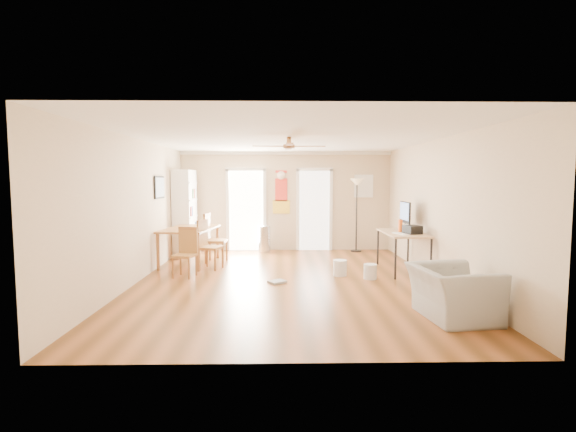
{
  "coord_description": "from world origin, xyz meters",
  "views": [
    {
      "loc": [
        -0.15,
        -7.6,
        1.84
      ],
      "look_at": [
        0.0,
        0.6,
        1.15
      ],
      "focal_mm": 26.21,
      "sensor_mm": 36.0,
      "label": 1
    }
  ],
  "objects_px": {
    "wastebasket_b": "(370,272)",
    "dining_chair_near": "(184,253)",
    "dining_chair_right_b": "(211,245)",
    "torchiere_lamp": "(357,215)",
    "bookshelf": "(185,213)",
    "trash_can": "(264,239)",
    "computer_desk": "(402,252)",
    "armchair": "(453,293)",
    "dining_table": "(190,246)",
    "wastebasket_a": "(340,268)",
    "printer": "(412,230)",
    "dining_chair_right_a": "(216,238)"
  },
  "relations": [
    {
      "from": "armchair",
      "to": "dining_chair_right_a",
      "type": "bearing_deg",
      "value": 36.47
    },
    {
      "from": "dining_table",
      "to": "torchiere_lamp",
      "type": "relative_size",
      "value": 0.85
    },
    {
      "from": "dining_chair_right_b",
      "to": "armchair",
      "type": "bearing_deg",
      "value": -113.9
    },
    {
      "from": "dining_table",
      "to": "wastebasket_a",
      "type": "height_order",
      "value": "dining_table"
    },
    {
      "from": "dining_table",
      "to": "torchiere_lamp",
      "type": "height_order",
      "value": "torchiere_lamp"
    },
    {
      "from": "bookshelf",
      "to": "armchair",
      "type": "bearing_deg",
      "value": -46.57
    },
    {
      "from": "dining_table",
      "to": "dining_chair_right_b",
      "type": "distance_m",
      "value": 0.78
    },
    {
      "from": "dining_table",
      "to": "wastebasket_a",
      "type": "distance_m",
      "value": 3.4
    },
    {
      "from": "dining_chair_right_a",
      "to": "computer_desk",
      "type": "height_order",
      "value": "dining_chair_right_a"
    },
    {
      "from": "dining_chair_right_a",
      "to": "dining_chair_near",
      "type": "bearing_deg",
      "value": 170.52
    },
    {
      "from": "bookshelf",
      "to": "wastebasket_a",
      "type": "height_order",
      "value": "bookshelf"
    },
    {
      "from": "armchair",
      "to": "torchiere_lamp",
      "type": "bearing_deg",
      "value": -3.46
    },
    {
      "from": "wastebasket_b",
      "to": "computer_desk",
      "type": "bearing_deg",
      "value": 39.7
    },
    {
      "from": "bookshelf",
      "to": "printer",
      "type": "xyz_separation_m",
      "value": [
        4.97,
        -2.26,
        -0.17
      ]
    },
    {
      "from": "printer",
      "to": "wastebasket_b",
      "type": "bearing_deg",
      "value": -170.61
    },
    {
      "from": "trash_can",
      "to": "computer_desk",
      "type": "height_order",
      "value": "computer_desk"
    },
    {
      "from": "dining_chair_right_a",
      "to": "trash_can",
      "type": "xyz_separation_m",
      "value": [
        1.03,
        1.35,
        -0.21
      ]
    },
    {
      "from": "dining_table",
      "to": "torchiere_lamp",
      "type": "xyz_separation_m",
      "value": [
        3.98,
        1.56,
        0.54
      ]
    },
    {
      "from": "dining_table",
      "to": "computer_desk",
      "type": "bearing_deg",
      "value": -10.77
    },
    {
      "from": "trash_can",
      "to": "computer_desk",
      "type": "xyz_separation_m",
      "value": [
        2.89,
        -2.38,
        0.06
      ]
    },
    {
      "from": "dining_chair_right_a",
      "to": "wastebasket_b",
      "type": "xyz_separation_m",
      "value": [
        3.14,
        -1.69,
        -0.41
      ]
    },
    {
      "from": "dining_table",
      "to": "trash_can",
      "type": "xyz_separation_m",
      "value": [
        1.58,
        1.53,
        -0.06
      ]
    },
    {
      "from": "dining_chair_right_a",
      "to": "trash_can",
      "type": "height_order",
      "value": "dining_chair_right_a"
    },
    {
      "from": "printer",
      "to": "wastebasket_b",
      "type": "distance_m",
      "value": 1.25
    },
    {
      "from": "torchiere_lamp",
      "to": "armchair",
      "type": "bearing_deg",
      "value": -86.52
    },
    {
      "from": "dining_table",
      "to": "dining_chair_right_b",
      "type": "height_order",
      "value": "dining_chair_right_b"
    },
    {
      "from": "printer",
      "to": "bookshelf",
      "type": "bearing_deg",
      "value": 139.53
    },
    {
      "from": "trash_can",
      "to": "printer",
      "type": "xyz_separation_m",
      "value": [
        3.02,
        -2.6,
        0.54
      ]
    },
    {
      "from": "dining_chair_right_b",
      "to": "wastebasket_b",
      "type": "relative_size",
      "value": 3.64
    },
    {
      "from": "dining_chair_right_a",
      "to": "trash_can",
      "type": "distance_m",
      "value": 1.71
    },
    {
      "from": "dining_chair_near",
      "to": "torchiere_lamp",
      "type": "bearing_deg",
      "value": 49.94
    },
    {
      "from": "dining_chair_right_b",
      "to": "torchiere_lamp",
      "type": "distance_m",
      "value": 4.04
    },
    {
      "from": "wastebasket_b",
      "to": "dining_chair_near",
      "type": "bearing_deg",
      "value": 176.38
    },
    {
      "from": "dining_chair_right_a",
      "to": "dining_chair_near",
      "type": "height_order",
      "value": "dining_chair_right_a"
    },
    {
      "from": "torchiere_lamp",
      "to": "wastebasket_b",
      "type": "height_order",
      "value": "torchiere_lamp"
    },
    {
      "from": "printer",
      "to": "armchair",
      "type": "bearing_deg",
      "value": -112.33
    },
    {
      "from": "bookshelf",
      "to": "dining_chair_right_a",
      "type": "xyz_separation_m",
      "value": [
        0.92,
        -1.0,
        -0.5
      ]
    },
    {
      "from": "dining_table",
      "to": "wastebasket_a",
      "type": "xyz_separation_m",
      "value": [
        3.16,
        -1.23,
        -0.25
      ]
    },
    {
      "from": "dining_chair_near",
      "to": "armchair",
      "type": "xyz_separation_m",
      "value": [
        4.13,
        -2.5,
        -0.12
      ]
    },
    {
      "from": "trash_can",
      "to": "printer",
      "type": "relative_size",
      "value": 2.13
    },
    {
      "from": "bookshelf",
      "to": "trash_can",
      "type": "relative_size",
      "value": 3.11
    },
    {
      "from": "bookshelf",
      "to": "dining_chair_near",
      "type": "bearing_deg",
      "value": -77.54
    },
    {
      "from": "dining_chair_near",
      "to": "wastebasket_a",
      "type": "distance_m",
      "value": 3.01
    },
    {
      "from": "bookshelf",
      "to": "dining_table",
      "type": "relative_size",
      "value": 1.31
    },
    {
      "from": "bookshelf",
      "to": "printer",
      "type": "relative_size",
      "value": 6.61
    },
    {
      "from": "dining_chair_right_b",
      "to": "armchair",
      "type": "distance_m",
      "value": 4.96
    },
    {
      "from": "dining_table",
      "to": "trash_can",
      "type": "bearing_deg",
      "value": 43.93
    },
    {
      "from": "trash_can",
      "to": "wastebasket_a",
      "type": "bearing_deg",
      "value": -60.31
    },
    {
      "from": "computer_desk",
      "to": "printer",
      "type": "bearing_deg",
      "value": -61.17
    },
    {
      "from": "dining_table",
      "to": "printer",
      "type": "xyz_separation_m",
      "value": [
        4.6,
        -1.07,
        0.48
      ]
    }
  ]
}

